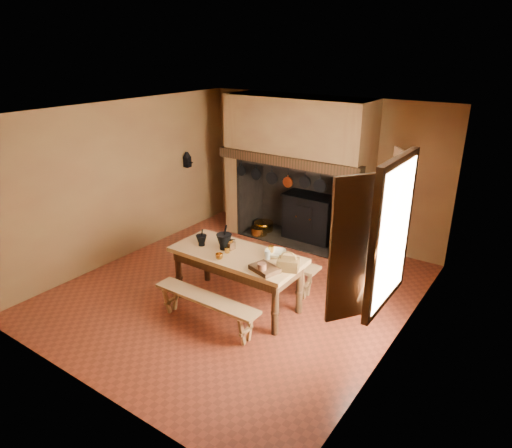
{
  "coord_description": "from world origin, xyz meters",
  "views": [
    {
      "loc": [
        3.87,
        -5.11,
        3.66
      ],
      "look_at": [
        0.14,
        0.3,
        1.07
      ],
      "focal_mm": 32.0,
      "sensor_mm": 36.0,
      "label": 1
    }
  ],
  "objects_px": {
    "work_table": "(237,261)",
    "coffee_grinder": "(230,245)",
    "bench_front": "(206,304)",
    "iron_range": "(310,217)",
    "mixing_bowl": "(275,253)",
    "wicker_basket": "(288,264)"
  },
  "relations": [
    {
      "from": "work_table",
      "to": "mixing_bowl",
      "type": "xyz_separation_m",
      "value": [
        0.51,
        0.24,
        0.17
      ]
    },
    {
      "from": "mixing_bowl",
      "to": "wicker_basket",
      "type": "distance_m",
      "value": 0.47
    },
    {
      "from": "iron_range",
      "to": "mixing_bowl",
      "type": "bearing_deg",
      "value": -72.75
    },
    {
      "from": "coffee_grinder",
      "to": "mixing_bowl",
      "type": "bearing_deg",
      "value": 21.46
    },
    {
      "from": "iron_range",
      "to": "wicker_basket",
      "type": "relative_size",
      "value": 4.78
    },
    {
      "from": "work_table",
      "to": "wicker_basket",
      "type": "xyz_separation_m",
      "value": [
        0.88,
        -0.03,
        0.22
      ]
    },
    {
      "from": "work_table",
      "to": "coffee_grinder",
      "type": "height_order",
      "value": "coffee_grinder"
    },
    {
      "from": "bench_front",
      "to": "mixing_bowl",
      "type": "relative_size",
      "value": 5.42
    },
    {
      "from": "iron_range",
      "to": "wicker_basket",
      "type": "distance_m",
      "value": 3.09
    },
    {
      "from": "coffee_grinder",
      "to": "mixing_bowl",
      "type": "distance_m",
      "value": 0.69
    },
    {
      "from": "coffee_grinder",
      "to": "wicker_basket",
      "type": "height_order",
      "value": "wicker_basket"
    },
    {
      "from": "bench_front",
      "to": "iron_range",
      "type": "bearing_deg",
      "value": 94.66
    },
    {
      "from": "coffee_grinder",
      "to": "wicker_basket",
      "type": "xyz_separation_m",
      "value": [
        1.04,
        -0.08,
        0.02
      ]
    },
    {
      "from": "iron_range",
      "to": "work_table",
      "type": "distance_m",
      "value": 2.81
    },
    {
      "from": "work_table",
      "to": "coffee_grinder",
      "type": "bearing_deg",
      "value": 162.05
    },
    {
      "from": "work_table",
      "to": "wicker_basket",
      "type": "height_order",
      "value": "wicker_basket"
    },
    {
      "from": "iron_range",
      "to": "coffee_grinder",
      "type": "bearing_deg",
      "value": -87.38
    },
    {
      "from": "iron_range",
      "to": "work_table",
      "type": "height_order",
      "value": "iron_range"
    },
    {
      "from": "work_table",
      "to": "bench_front",
      "type": "xyz_separation_m",
      "value": [
        0.0,
        -0.71,
        -0.37
      ]
    },
    {
      "from": "bench_front",
      "to": "work_table",
      "type": "bearing_deg",
      "value": 90.0
    },
    {
      "from": "iron_range",
      "to": "work_table",
      "type": "xyz_separation_m",
      "value": [
        0.29,
        -2.79,
        0.23
      ]
    },
    {
      "from": "mixing_bowl",
      "to": "iron_range",
      "type": "bearing_deg",
      "value": 107.25
    }
  ]
}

